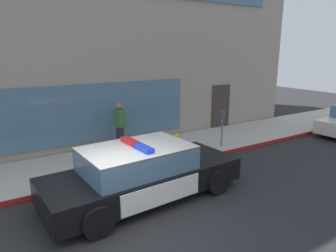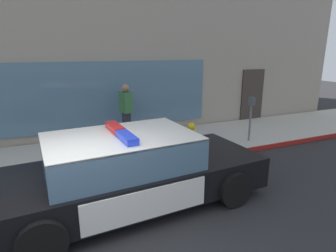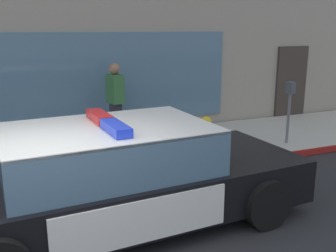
% 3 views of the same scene
% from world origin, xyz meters
% --- Properties ---
extents(ground, '(48.00, 48.00, 0.00)m').
position_xyz_m(ground, '(0.00, 0.00, 0.00)').
color(ground, '#262628').
extents(sidewalk, '(48.00, 2.77, 0.15)m').
position_xyz_m(sidewalk, '(0.00, 3.71, 0.07)').
color(sidewalk, '#B2ADA3').
rests_on(sidewalk, ground).
extents(curb_red_paint, '(28.80, 0.04, 0.14)m').
position_xyz_m(curb_red_paint, '(0.00, 2.31, 0.08)').
color(curb_red_paint, maroon).
rests_on(curb_red_paint, ground).
extents(storefront_building, '(19.14, 8.97, 8.50)m').
position_xyz_m(storefront_building, '(1.56, 9.58, 4.25)').
color(storefront_building, gray).
rests_on(storefront_building, ground).
extents(police_cruiser, '(5.08, 2.35, 1.49)m').
position_xyz_m(police_cruiser, '(1.14, 0.99, 0.68)').
color(police_cruiser, black).
rests_on(police_cruiser, ground).
extents(fire_hydrant, '(0.34, 0.39, 0.73)m').
position_xyz_m(fire_hydrant, '(3.48, 2.98, 0.50)').
color(fire_hydrant, gold).
rests_on(fire_hydrant, sidewalk).
extents(pedestrian_on_sidewalk, '(0.34, 0.44, 1.71)m').
position_xyz_m(pedestrian_on_sidewalk, '(2.02, 4.45, 1.01)').
color(pedestrian_on_sidewalk, '#23232D').
rests_on(pedestrian_on_sidewalk, sidewalk).
extents(parking_meter, '(0.12, 0.18, 1.34)m').
position_xyz_m(parking_meter, '(5.40, 2.84, 1.08)').
color(parking_meter, slate).
rests_on(parking_meter, sidewalk).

